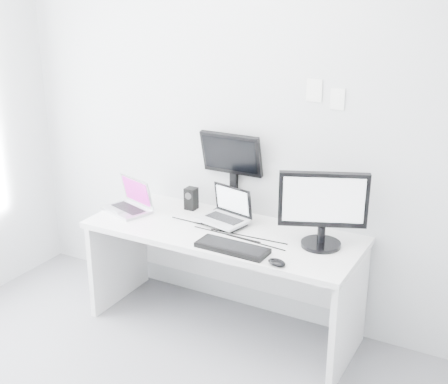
{
  "coord_description": "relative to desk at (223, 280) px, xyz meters",
  "views": [
    {
      "loc": [
        1.73,
        -1.92,
        2.29
      ],
      "look_at": [
        0.02,
        1.23,
        1.0
      ],
      "focal_mm": 48.65,
      "sensor_mm": 36.0,
      "label": 1
    }
  ],
  "objects": [
    {
      "name": "rear_monitor",
      "position": [
        -0.09,
        0.31,
        0.66
      ],
      "size": [
        0.43,
        0.16,
        0.59
      ],
      "primitive_type": "cube",
      "rotation": [
        0.0,
        0.0,
        0.01
      ],
      "color": "black",
      "rests_on": "desk"
    },
    {
      "name": "back_wall",
      "position": [
        0.0,
        0.35,
        0.99
      ],
      "size": [
        3.6,
        0.0,
        3.6
      ],
      "primitive_type": "plane",
      "rotation": [
        1.57,
        0.0,
        0.0
      ],
      "color": "#B6B8BB",
      "rests_on": "ground"
    },
    {
      "name": "wall_note_1",
      "position": [
        0.6,
        0.34,
        1.22
      ],
      "size": [
        0.09,
        0.0,
        0.13
      ],
      "primitive_type": "cube",
      "color": "white",
      "rests_on": "back_wall"
    },
    {
      "name": "mouse",
      "position": [
        0.51,
        -0.3,
        0.38
      ],
      "size": [
        0.13,
        0.09,
        0.04
      ],
      "primitive_type": "ellipsoid",
      "rotation": [
        0.0,
        0.0,
        -0.22
      ],
      "color": "black",
      "rests_on": "desk"
    },
    {
      "name": "samsung_monitor",
      "position": [
        0.64,
        0.07,
        0.61
      ],
      "size": [
        0.59,
        0.43,
        0.49
      ],
      "primitive_type": "cube",
      "rotation": [
        0.0,
        0.0,
        0.4
      ],
      "color": "black",
      "rests_on": "desk"
    },
    {
      "name": "speaker",
      "position": [
        -0.37,
        0.22,
        0.44
      ],
      "size": [
        0.08,
        0.08,
        0.16
      ],
      "primitive_type": "cube",
      "rotation": [
        0.0,
        0.0,
        0.01
      ],
      "color": "black",
      "rests_on": "desk"
    },
    {
      "name": "keyboard",
      "position": [
        0.2,
        -0.24,
        0.38
      ],
      "size": [
        0.45,
        0.17,
        0.03
      ],
      "primitive_type": "cube",
      "rotation": [
        0.0,
        0.0,
        -0.03
      ],
      "color": "black",
      "rests_on": "desk"
    },
    {
      "name": "wall_note_0",
      "position": [
        0.45,
        0.34,
        1.26
      ],
      "size": [
        0.1,
        0.0,
        0.14
      ],
      "primitive_type": "cube",
      "color": "white",
      "rests_on": "back_wall"
    },
    {
      "name": "desk",
      "position": [
        0.0,
        0.0,
        0.0
      ],
      "size": [
        1.8,
        0.7,
        0.73
      ],
      "primitive_type": "cube",
      "color": "white",
      "rests_on": "ground"
    },
    {
      "name": "dell_laptop",
      "position": [
        -0.04,
        0.07,
        0.49
      ],
      "size": [
        0.35,
        0.3,
        0.26
      ],
      "primitive_type": "cube",
      "rotation": [
        0.0,
        0.0,
        -0.22
      ],
      "color": "#ADAFB5",
      "rests_on": "desk"
    },
    {
      "name": "macbook",
      "position": [
        -0.74,
        -0.04,
        0.49
      ],
      "size": [
        0.39,
        0.34,
        0.24
      ],
      "primitive_type": "cube",
      "rotation": [
        0.0,
        0.0,
        -0.33
      ],
      "color": "#A9A9AE",
      "rests_on": "desk"
    }
  ]
}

